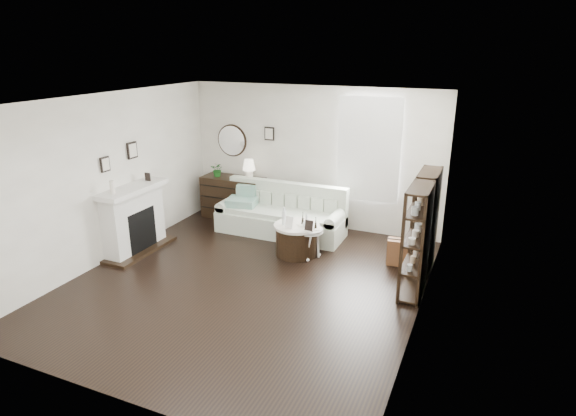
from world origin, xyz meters
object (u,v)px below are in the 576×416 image
at_px(sofa, 282,217).
at_px(dresser, 234,197).
at_px(drum_table, 297,239).
at_px(pedestal_table, 310,231).

height_order(sofa, dresser, sofa).
distance_m(sofa, dresser, 1.33).
height_order(sofa, drum_table, sofa).
relative_size(sofa, dresser, 1.88).
distance_m(sofa, drum_table, 1.04).
distance_m(dresser, drum_table, 2.26).
bearing_deg(drum_table, sofa, 127.95).
height_order(dresser, drum_table, dresser).
bearing_deg(dresser, drum_table, -32.61).
bearing_deg(dresser, pedestal_table, -30.26).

